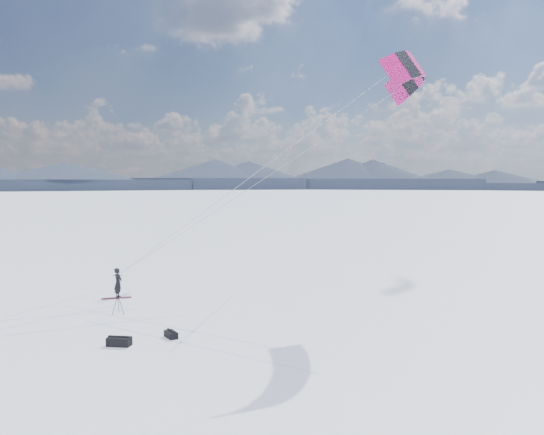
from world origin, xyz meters
The scene contains 9 objects.
ground centered at (0.00, 0.00, 0.00)m, with size 1800.00×1800.00×0.00m, color white.
horizon_hills centered at (0.00, 0.00, 3.92)m, with size 704.00×704.00×9.30m.
snow_tracks centered at (-0.41, -0.64, 0.00)m, with size 17.62×14.39×0.01m.
snowkiter centered at (-2.92, 4.03, 0.00)m, with size 0.59×0.39×1.63m, color black.
snowboard centered at (-2.84, 3.81, 0.02)m, with size 1.57×0.29×0.04m, color maroon.
tripod centered at (-0.23, 1.32, 0.74)m, with size 0.56×0.59×1.14m.
gear_bag_a centered at (3.30, -2.19, 0.18)m, with size 1.00×0.72×0.41m.
gear_bag_b centered at (4.39, -0.39, 0.14)m, with size 0.80×0.65×0.33m.
power_kite centered at (11.64, 7.75, 11.26)m, with size 15.92×6.67×11.00m.
Camera 1 is at (18.20, -17.03, 6.46)m, focal length 35.00 mm.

